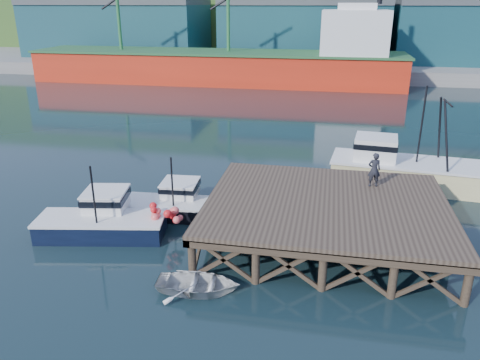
% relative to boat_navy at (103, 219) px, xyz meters
% --- Properties ---
extents(ground, '(300.00, 300.00, 0.00)m').
position_rel_boat_navy_xyz_m(ground, '(6.00, 1.60, -0.83)').
color(ground, black).
rests_on(ground, ground).
extents(wharf, '(12.00, 10.00, 2.62)m').
position_rel_boat_navy_xyz_m(wharf, '(11.50, 1.41, 1.11)').
color(wharf, brown).
rests_on(wharf, ground).
extents(far_quay, '(160.00, 40.00, 2.00)m').
position_rel_boat_navy_xyz_m(far_quay, '(6.00, 71.60, 0.17)').
color(far_quay, gray).
rests_on(far_quay, ground).
extents(warehouse_left, '(32.00, 16.00, 9.00)m').
position_rel_boat_navy_xyz_m(warehouse_left, '(-29.00, 66.60, 5.67)').
color(warehouse_left, '#17464D').
rests_on(warehouse_left, far_quay).
extents(warehouse_mid, '(28.00, 16.00, 9.00)m').
position_rel_boat_navy_xyz_m(warehouse_mid, '(6.00, 66.60, 5.67)').
color(warehouse_mid, '#17464D').
rests_on(warehouse_mid, far_quay).
extents(cargo_ship, '(55.50, 10.00, 13.75)m').
position_rel_boat_navy_xyz_m(cargo_ship, '(-2.46, 49.60, 2.49)').
color(cargo_ship, red).
rests_on(cargo_ship, ground).
extents(hillside, '(220.00, 50.00, 22.00)m').
position_rel_boat_navy_xyz_m(hillside, '(6.00, 101.60, 10.17)').
color(hillside, '#2D511E').
rests_on(hillside, ground).
extents(boat_navy, '(6.89, 4.17, 4.11)m').
position_rel_boat_navy_xyz_m(boat_navy, '(0.00, 0.00, 0.00)').
color(boat_navy, black).
rests_on(boat_navy, ground).
extents(boat_black, '(6.17, 5.18, 3.73)m').
position_rel_boat_navy_xyz_m(boat_black, '(3.09, 3.06, -0.14)').
color(boat_black, black).
rests_on(boat_black, ground).
extents(trawler, '(10.29, 4.60, 6.67)m').
position_rel_boat_navy_xyz_m(trawler, '(16.49, 10.27, 0.55)').
color(trawler, beige).
rests_on(trawler, ground).
extents(dinghy, '(3.73, 2.79, 0.73)m').
position_rel_boat_navy_xyz_m(dinghy, '(6.37, -4.20, -0.46)').
color(dinghy, silver).
rests_on(dinghy, ground).
extents(dockworker, '(0.76, 0.58, 1.89)m').
position_rel_boat_navy_xyz_m(dockworker, '(13.90, 4.17, 2.24)').
color(dockworker, black).
rests_on(dockworker, wharf).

